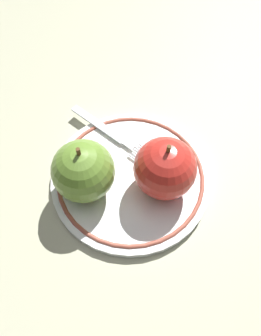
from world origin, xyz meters
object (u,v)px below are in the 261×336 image
(apple_red_whole, at_px, (83,171))
(fork, at_px, (116,137))
(apple_second_whole, at_px, (165,168))
(plate, at_px, (131,177))

(apple_red_whole, height_order, fork, apple_red_whole)
(apple_second_whole, distance_m, fork, 0.11)
(apple_second_whole, relative_size, fork, 0.49)
(apple_red_whole, bearing_deg, fork, 20.78)
(apple_second_whole, height_order, fork, apple_second_whole)
(plate, bearing_deg, apple_red_whole, 151.44)
(plate, distance_m, apple_red_whole, 0.08)
(plate, bearing_deg, fork, 64.44)
(plate, height_order, apple_red_whole, apple_red_whole)
(apple_red_whole, distance_m, apple_second_whole, 0.10)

